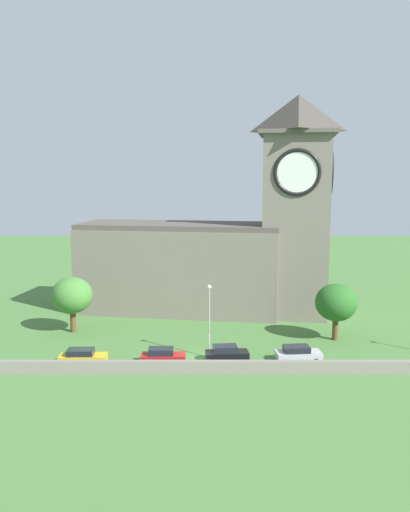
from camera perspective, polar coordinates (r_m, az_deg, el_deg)
ground_plane at (r=70.59m, az=-0.53°, el=-6.79°), size 200.00×200.00×0.00m
church at (r=73.32m, az=1.81°, el=1.23°), size 35.41×15.54×28.95m
quay_barrier at (r=52.13m, az=-0.71°, el=-11.69°), size 59.74×0.70×1.22m
car_yellow at (r=55.51m, az=-12.91°, el=-10.39°), size 4.65×2.18×1.65m
car_red at (r=54.39m, az=-4.55°, el=-10.56°), size 4.44×2.13×1.71m
car_black at (r=55.02m, az=2.25°, el=-10.31°), size 4.45×2.48×1.73m
car_silver at (r=55.86m, az=9.78°, el=-10.17°), size 4.70×2.56×1.66m
streetlamp_west_mid at (r=55.20m, az=0.41°, el=-5.72°), size 0.44×0.44×7.65m
tree_churchyard at (r=66.16m, az=-13.95°, el=-4.09°), size 4.84×4.84×6.70m
tree_riverside_west at (r=62.99m, az=13.68°, el=-4.84°), size 4.74×4.74×6.51m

